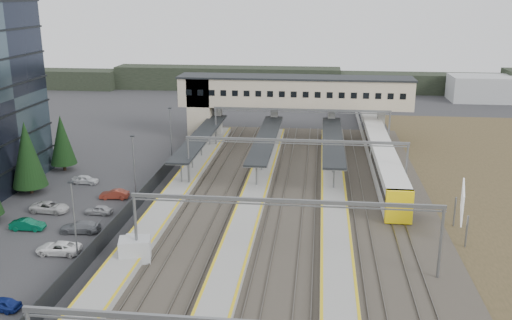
# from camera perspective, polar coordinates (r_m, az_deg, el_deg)

# --- Properties ---
(ground) EXTENTS (220.00, 220.00, 0.00)m
(ground) POSITION_cam_1_polar(r_m,az_deg,el_deg) (63.21, -7.76, -7.07)
(ground) COLOR #2B2B2D
(ground) RESTS_ON ground
(car_park) EXTENTS (10.57, 44.18, 1.28)m
(car_park) POSITION_cam_1_polar(r_m,az_deg,el_deg) (60.13, -22.66, -8.90)
(car_park) COLOR silver
(car_park) RESTS_ON ground
(lampposts) EXTENTS (0.50, 53.25, 8.07)m
(lampposts) POSITION_cam_1_polar(r_m,az_deg,el_deg) (65.13, -14.49, -2.66)
(lampposts) COLOR slate
(lampposts) RESTS_ON ground
(fence) EXTENTS (0.08, 90.00, 2.00)m
(fence) POSITION_cam_1_polar(r_m,az_deg,el_deg) (69.05, -12.04, -4.33)
(fence) COLOR #26282B
(fence) RESTS_ON ground
(relay_cabin_near) EXTENTS (3.38, 2.81, 2.45)m
(relay_cabin_near) POSITION_cam_1_polar(r_m,az_deg,el_deg) (56.55, -12.00, -8.86)
(relay_cabin_near) COLOR #A8ABAE
(relay_cabin_near) RESTS_ON ground
(relay_cabin_far) EXTENTS (2.37, 1.98, 2.15)m
(relay_cabin_far) POSITION_cam_1_polar(r_m,az_deg,el_deg) (57.45, -11.93, -8.60)
(relay_cabin_far) COLOR #A8ABAE
(relay_cabin_far) RESTS_ON ground
(rail_corridor) EXTENTS (34.00, 90.00, 0.92)m
(rail_corridor) POSITION_cam_1_polar(r_m,az_deg,el_deg) (66.16, 1.20, -5.55)
(rail_corridor) COLOR #352F29
(rail_corridor) RESTS_ON ground
(canopies) EXTENTS (23.10, 30.00, 3.28)m
(canopies) POSITION_cam_1_polar(r_m,az_deg,el_deg) (86.11, 1.02, 2.21)
(canopies) COLOR black
(canopies) RESTS_ON ground
(footbridge) EXTENTS (40.40, 6.40, 11.20)m
(footbridge) POSITION_cam_1_polar(r_m,az_deg,el_deg) (99.85, 2.26, 6.52)
(footbridge) COLOR #C0B391
(footbridge) RESTS_ON ground
(gantries) EXTENTS (28.40, 62.28, 7.17)m
(gantries) POSITION_cam_1_polar(r_m,az_deg,el_deg) (62.16, 3.50, -1.45)
(gantries) COLOR slate
(gantries) RESTS_ON ground
(train) EXTENTS (3.04, 63.50, 3.83)m
(train) POSITION_cam_1_polar(r_m,az_deg,el_deg) (94.94, 11.79, 2.11)
(train) COLOR silver
(train) RESTS_ON ground
(billboard) EXTENTS (1.56, 6.36, 5.60)m
(billboard) POSITION_cam_1_polar(r_m,az_deg,el_deg) (63.72, 19.93, -4.08)
(billboard) COLOR slate
(billboard) RESTS_ON ground
(treeline_far) EXTENTS (170.00, 19.00, 7.00)m
(treeline_far) POSITION_cam_1_polar(r_m,az_deg,el_deg) (150.30, 9.89, 7.69)
(treeline_far) COLOR black
(treeline_far) RESTS_ON ground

